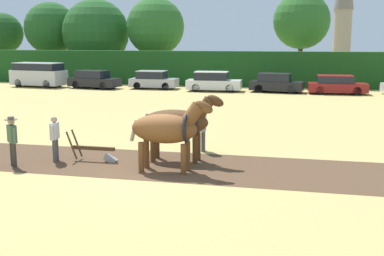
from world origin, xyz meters
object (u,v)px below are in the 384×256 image
object	(u,v)px
farmer_onlooker_left	(12,138)
plow	(97,152)
tree_far_left	(3,33)
parked_van	(39,74)
tree_left	(51,28)
farmer_at_plow	(55,136)
tree_center_right	(302,21)
parked_car_right	(337,85)
parked_car_center_right	(276,83)
parked_car_center_left	(153,80)
draft_horse_lead_right	(179,122)
draft_horse_lead_left	(168,129)
tree_center_left	(96,33)
tree_center	(155,27)
farmer_beside_team	(203,127)
parked_car_center	(213,82)
parked_car_left	(94,80)
church_spire	(344,0)

from	to	relation	value
farmer_onlooker_left	plow	bearing A→B (deg)	-21.94
tree_far_left	parked_van	bearing A→B (deg)	-45.81
tree_left	farmer_at_plow	xyz separation A→B (m)	(19.29, -34.72, -4.44)
tree_center_right	parked_car_right	xyz separation A→B (m)	(2.90, -10.49, -5.20)
parked_car_center_right	parked_car_right	size ratio (longest dim) A/B	0.97
parked_car_center_left	tree_far_left	bearing A→B (deg)	152.62
parked_car_center_right	draft_horse_lead_right	bearing A→B (deg)	-88.04
tree_left	plow	size ratio (longest dim) A/B	4.67
draft_horse_lead_left	draft_horse_lead_right	size ratio (longest dim) A/B	0.93
tree_far_left	tree_center_right	bearing A→B (deg)	-1.36
draft_horse_lead_left	parked_car_center_left	bearing A→B (deg)	108.23
tree_center_left	farmer_onlooker_left	size ratio (longest dim) A/B	5.09
plow	tree_far_left	bearing A→B (deg)	127.46
parked_car_center_left	parked_car_center_right	bearing A→B (deg)	-3.16
draft_horse_lead_right	parked_car_right	distance (m)	23.68
parked_car_center_right	tree_center	bearing A→B (deg)	150.34
tree_center_left	parked_van	world-z (taller)	tree_center_left
draft_horse_lead_right	farmer_beside_team	world-z (taller)	draft_horse_lead_right
tree_left	parked_van	xyz separation A→B (m)	(4.69, -10.95, -4.24)
farmer_beside_team	parked_car_right	distance (m)	22.00
parked_car_center_left	parked_car_center	distance (m)	5.36
farmer_onlooker_left	parked_car_center_left	xyz separation A→B (m)	(-3.24, 25.33, -0.23)
tree_center_left	tree_center	world-z (taller)	tree_center_left
draft_horse_lead_right	farmer_onlooker_left	world-z (taller)	draft_horse_lead_right
parked_car_left	draft_horse_lead_left	bearing A→B (deg)	-51.44
tree_center	church_spire	bearing A→B (deg)	54.14
parked_car_center_right	tree_center_left	bearing A→B (deg)	159.35
plow	farmer_onlooker_left	bearing A→B (deg)	-153.38
plow	farmer_beside_team	xyz separation A→B (m)	(3.22, 2.29, 0.60)
plow	farmer_at_plow	bearing A→B (deg)	-167.44
farmer_onlooker_left	parked_car_center	size ratio (longest dim) A/B	0.37
tree_far_left	parked_car_left	bearing A→B (deg)	-35.12
farmer_at_plow	farmer_beside_team	size ratio (longest dim) A/B	0.97
draft_horse_lead_right	parked_van	bearing A→B (deg)	129.04
farmer_onlooker_left	parked_van	size ratio (longest dim) A/B	0.33
parked_car_left	parked_car_center	bearing A→B (deg)	9.54
parked_van	parked_car_right	xyz separation A→B (m)	(25.21, -0.00, -0.40)
tree_far_left	plow	size ratio (longest dim) A/B	4.06
plow	parked_car_center	bearing A→B (deg)	90.47
tree_far_left	parked_car_center_left	xyz separation A→B (m)	(21.31, -10.63, -4.08)
tree_center	parked_car_left	bearing A→B (deg)	-103.91
tree_center_right	parked_car_left	size ratio (longest dim) A/B	1.87
tree_center_left	tree_center	distance (m)	6.96
tree_center	draft_horse_lead_right	distance (m)	34.54
parked_car_center_right	parked_car_right	xyz separation A→B (m)	(4.58, -0.25, -0.03)
tree_center	tree_center_right	size ratio (longest dim) A/B	0.97
draft_horse_lead_left	farmer_at_plow	size ratio (longest dim) A/B	1.76
plow	parked_car_center	world-z (taller)	parked_car_center
farmer_at_plow	farmer_beside_team	bearing A→B (deg)	17.83
tree_center_left	church_spire	size ratio (longest dim) A/B	0.44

